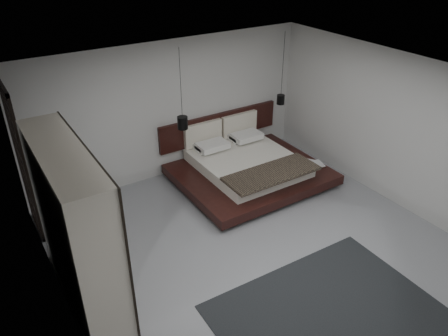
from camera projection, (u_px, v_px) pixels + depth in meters
floor at (257, 246)px, 7.25m from camera, size 6.00×6.00×0.00m
ceiling at (265, 83)px, 5.87m from camera, size 6.00×6.00×0.00m
wall_back at (171, 110)px, 8.77m from camera, size 6.00×0.00×6.00m
wall_front at (440, 300)px, 4.35m from camera, size 6.00×0.00×6.00m
wall_left at (56, 241)px, 5.16m from camera, size 0.00×6.00×6.00m
wall_right at (393, 129)px, 7.96m from camera, size 0.00×6.00×6.00m
lattice_screen at (22, 163)px, 7.03m from camera, size 0.05×0.90×2.60m
bed at (247, 166)px, 9.02m from camera, size 2.90×2.44×1.10m
book_lower at (312, 165)px, 9.09m from camera, size 0.35×0.37×0.03m
book_upper at (312, 165)px, 9.05m from camera, size 0.31×0.37×0.02m
pendant_left at (183, 123)px, 8.28m from camera, size 0.20×0.20×1.55m
pendant_right at (281, 99)px, 9.40m from camera, size 0.17×0.17×1.54m
wardrobe at (76, 231)px, 5.68m from camera, size 0.57×2.42×2.37m
rug at (328, 314)px, 5.97m from camera, size 3.04×2.21×0.01m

